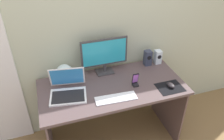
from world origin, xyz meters
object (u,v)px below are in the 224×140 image
object	(u,v)px
laptop	(68,90)
phone_in_dock	(135,81)
speaker_right	(158,57)
fishbowl	(65,73)
speaker_near_monitor	(148,58)
keyboard_external	(116,98)
mouse	(171,85)
monitor	(105,54)

from	to	relation	value
laptop	phone_in_dock	world-z (taller)	laptop
speaker_right	laptop	bearing A→B (deg)	-167.23
fishbowl	phone_in_dock	bearing A→B (deg)	-25.78
speaker_near_monitor	laptop	xyz separation A→B (m)	(-0.92, -0.24, -0.04)
keyboard_external	mouse	bearing A→B (deg)	3.59
laptop	keyboard_external	xyz separation A→B (m)	(0.40, -0.21, -0.04)
fishbowl	speaker_right	bearing A→B (deg)	0.17
speaker_right	speaker_near_monitor	size ratio (longest dim) A/B	0.90
keyboard_external	phone_in_dock	size ratio (longest dim) A/B	2.75
fishbowl	keyboard_external	distance (m)	0.60
mouse	speaker_right	bearing A→B (deg)	69.43
fishbowl	laptop	bearing A→B (deg)	-91.69
speaker_near_monitor	laptop	size ratio (longest dim) A/B	0.46
speaker_near_monitor	phone_in_dock	size ratio (longest dim) A/B	1.26
keyboard_external	monitor	bearing A→B (deg)	89.35
speaker_right	phone_in_dock	size ratio (longest dim) A/B	1.13
keyboard_external	mouse	distance (m)	0.56
fishbowl	mouse	bearing A→B (deg)	-24.57
laptop	mouse	xyz separation A→B (m)	(0.96, -0.20, -0.03)
monitor	speaker_right	bearing A→B (deg)	-0.44
keyboard_external	speaker_near_monitor	bearing A→B (deg)	43.75
speaker_right	phone_in_dock	xyz separation A→B (m)	(-0.40, -0.31, -0.03)
speaker_near_monitor	fishbowl	xyz separation A→B (m)	(-0.92, -0.00, -0.00)
monitor	laptop	xyz separation A→B (m)	(-0.43, -0.24, -0.17)
speaker_right	speaker_near_monitor	world-z (taller)	speaker_near_monitor
mouse	speaker_near_monitor	bearing A→B (deg)	85.42
mouse	phone_in_dock	distance (m)	0.35
monitor	phone_in_dock	bearing A→B (deg)	-56.14
speaker_near_monitor	phone_in_dock	xyz separation A→B (m)	(-0.28, -0.31, -0.04)
fishbowl	phone_in_dock	xyz separation A→B (m)	(0.64, -0.31, -0.03)
fishbowl	keyboard_external	xyz separation A→B (m)	(0.39, -0.44, -0.08)
keyboard_external	phone_in_dock	bearing A→B (deg)	31.81
monitor	laptop	size ratio (longest dim) A/B	1.30
monitor	phone_in_dock	xyz separation A→B (m)	(0.21, -0.32, -0.17)
fishbowl	phone_in_dock	world-z (taller)	fishbowl
speaker_right	laptop	size ratio (longest dim) A/B	0.42
monitor	mouse	distance (m)	0.72
monitor	laptop	world-z (taller)	monitor
monitor	speaker_near_monitor	xyz separation A→B (m)	(0.49, -0.00, -0.13)
speaker_near_monitor	monitor	bearing A→B (deg)	179.45
laptop	keyboard_external	distance (m)	0.45
speaker_near_monitor	fishbowl	size ratio (longest dim) A/B	0.99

